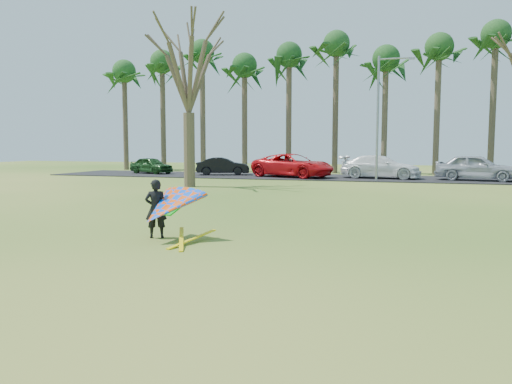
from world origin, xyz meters
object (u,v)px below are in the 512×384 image
(car_3, at_px, (380,167))
(bare_tree_left, at_px, (188,64))
(streetlight, at_px, (380,112))
(car_4, at_px, (476,167))
(car_0, at_px, (151,165))
(car_1, at_px, (223,166))
(car_2, at_px, (293,165))
(kite_flyer, at_px, (166,207))

(car_3, bearing_deg, bare_tree_left, 140.92)
(streetlight, bearing_deg, car_4, 20.80)
(car_3, bearing_deg, car_0, 95.68)
(bare_tree_left, distance_m, car_4, 19.64)
(bare_tree_left, xyz_separation_m, car_3, (10.11, 9.67, -6.06))
(streetlight, relative_size, car_3, 1.46)
(car_1, bearing_deg, bare_tree_left, 172.59)
(streetlight, height_order, car_4, streetlight)
(car_2, bearing_deg, bare_tree_left, 177.73)
(bare_tree_left, distance_m, streetlight, 12.58)
(bare_tree_left, relative_size, kite_flyer, 4.06)
(streetlight, distance_m, car_1, 12.90)
(car_4, bearing_deg, streetlight, 122.46)
(kite_flyer, bearing_deg, car_0, 119.72)
(bare_tree_left, relative_size, streetlight, 1.21)
(car_2, bearing_deg, streetlight, -87.68)
(streetlight, height_order, car_1, streetlight)
(car_3, distance_m, kite_flyer, 24.91)
(car_1, bearing_deg, car_4, -110.01)
(car_3, height_order, car_4, car_4)
(bare_tree_left, height_order, car_1, bare_tree_left)
(car_4, distance_m, kite_flyer, 26.22)
(car_1, xyz_separation_m, kite_flyer, (8.04, -25.01, 0.11))
(streetlight, bearing_deg, car_3, 91.14)
(bare_tree_left, relative_size, car_1, 2.37)
(bare_tree_left, height_order, kite_flyer, bare_tree_left)
(streetlight, distance_m, car_3, 4.49)
(car_2, bearing_deg, car_0, 106.34)
(car_0, height_order, car_3, car_3)
(car_1, distance_m, car_4, 18.04)
(kite_flyer, bearing_deg, car_4, 67.61)
(bare_tree_left, xyz_separation_m, car_2, (3.96, 9.12, -6.01))
(car_1, relative_size, car_2, 0.67)
(streetlight, height_order, car_0, streetlight)
(car_0, height_order, car_4, car_4)
(bare_tree_left, relative_size, car_3, 1.76)
(car_0, relative_size, car_4, 0.77)
(kite_flyer, bearing_deg, car_3, 81.06)
(car_0, bearing_deg, kite_flyer, -131.54)
(car_4, bearing_deg, car_2, 102.51)
(car_2, bearing_deg, kite_flyer, -153.39)
(car_4, bearing_deg, kite_flyer, 169.28)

